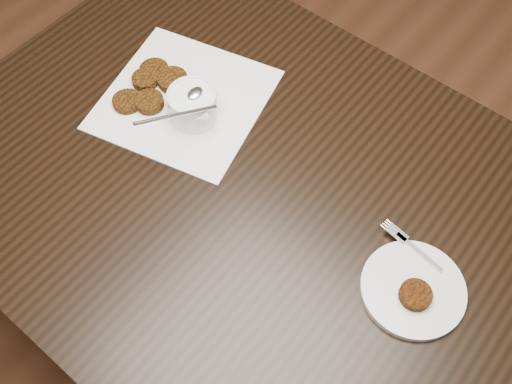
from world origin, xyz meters
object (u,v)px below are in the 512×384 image
napkin (184,100)px  plate_with_patty (414,288)px  sauce_ramekin (191,94)px  table (277,283)px

napkin → plate_with_patty: size_ratio=1.77×
napkin → sauce_ramekin: bearing=-23.2°
napkin → plate_with_patty: 0.62m
table → sauce_ramekin: (-0.29, 0.06, 0.45)m
napkin → plate_with_patty: bearing=-6.2°
plate_with_patty → napkin: bearing=173.8°
sauce_ramekin → plate_with_patty: 0.57m
sauce_ramekin → napkin: bearing=156.8°
table → plate_with_patty: bearing=2.4°
napkin → plate_with_patty: plate_with_patty is taller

